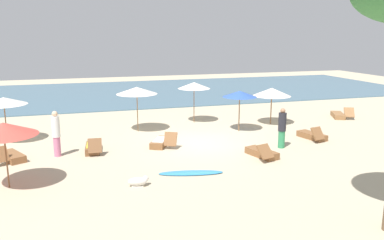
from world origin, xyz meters
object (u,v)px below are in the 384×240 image
object	(u,v)px
umbrella_2	(194,85)
umbrella_1	(4,101)
dog	(138,181)
person_0	(56,133)
lounger_2	(93,148)
umbrella_0	(272,92)
lounger_3	(11,156)
lounger_1	(262,153)
lounger_4	(161,142)
lounger_0	(339,115)
lounger_5	(312,136)
umbrella_4	(3,129)
surfboard	(191,173)
person_1	(282,128)
umbrella_5	(240,94)
umbrella_3	(137,91)

from	to	relation	value
umbrella_2	umbrella_1	bearing A→B (deg)	-170.72
umbrella_2	dog	world-z (taller)	umbrella_2
umbrella_1	umbrella_2	bearing A→B (deg)	9.28
umbrella_1	dog	bearing A→B (deg)	-55.29
person_0	lounger_2	bearing A→B (deg)	9.01
umbrella_0	lounger_3	distance (m)	13.60
umbrella_1	lounger_1	xyz separation A→B (m)	(10.51, -5.52, -1.81)
lounger_3	lounger_4	xyz separation A→B (m)	(6.29, 0.34, 0.01)
lounger_2	person_0	size ratio (longest dim) A/B	0.88
lounger_0	lounger_5	distance (m)	5.84
lounger_4	dog	world-z (taller)	lounger_4
umbrella_4	surfboard	xyz separation A→B (m)	(6.20, -0.49, -1.97)
umbrella_2	lounger_4	bearing A→B (deg)	-123.79
umbrella_1	umbrella_4	size ratio (longest dim) A/B	0.97
umbrella_0	surfboard	bearing A→B (deg)	-135.63
lounger_2	lounger_3	xyz separation A→B (m)	(-3.25, -0.30, -0.01)
person_1	lounger_2	bearing A→B (deg)	167.53
lounger_3	umbrella_5	bearing A→B (deg)	10.13
lounger_2	umbrella_1	bearing A→B (deg)	144.17
umbrella_4	lounger_1	xyz separation A→B (m)	(9.62, 0.61, -1.84)
person_0	umbrella_5	bearing A→B (deg)	11.68
lounger_5	person_0	bearing A→B (deg)	176.83
lounger_2	person_0	xyz separation A→B (m)	(-1.46, -0.23, 0.81)
lounger_0	umbrella_3	bearing A→B (deg)	179.32
umbrella_5	lounger_1	bearing A→B (deg)	-100.84
umbrella_2	lounger_2	xyz separation A→B (m)	(-5.91, -4.33, -1.96)
lounger_0	lounger_3	xyz separation A→B (m)	(-17.99, -3.27, 0.00)
lounger_3	person_1	xyz separation A→B (m)	(11.40, -1.51, 0.74)
surfboard	lounger_3	bearing A→B (deg)	151.28
umbrella_2	person_1	xyz separation A→B (m)	(2.24, -6.13, -1.23)
umbrella_1	lounger_4	distance (m)	7.57
umbrella_3	umbrella_4	bearing A→B (deg)	-129.53
umbrella_3	umbrella_0	bearing A→B (deg)	-3.87
umbrella_1	lounger_1	size ratio (longest dim) A/B	1.20
lounger_4	lounger_5	size ratio (longest dim) A/B	0.98
lounger_2	lounger_3	distance (m)	3.26
lounger_2	person_0	bearing A→B (deg)	-170.99
surfboard	umbrella_2	bearing A→B (deg)	72.30
umbrella_5	lounger_5	size ratio (longest dim) A/B	1.22
surfboard	person_1	bearing A→B (deg)	23.16
lounger_1	dog	xyz separation A→B (m)	(-5.46, -1.77, 0.01)
person_0	person_1	distance (m)	9.73
umbrella_5	person_0	world-z (taller)	umbrella_5
lounger_2	surfboard	xyz separation A→B (m)	(3.29, -3.88, -0.14)
dog	umbrella_3	bearing A→B (deg)	81.05
umbrella_1	umbrella_2	xyz separation A→B (m)	(9.71, 1.59, 0.17)
umbrella_0	surfboard	distance (m)	9.46
lounger_3	surfboard	world-z (taller)	lounger_3
umbrella_2	umbrella_3	xyz separation A→B (m)	(-3.45, -1.21, 0.02)
umbrella_3	lounger_4	bearing A→B (deg)	-79.25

